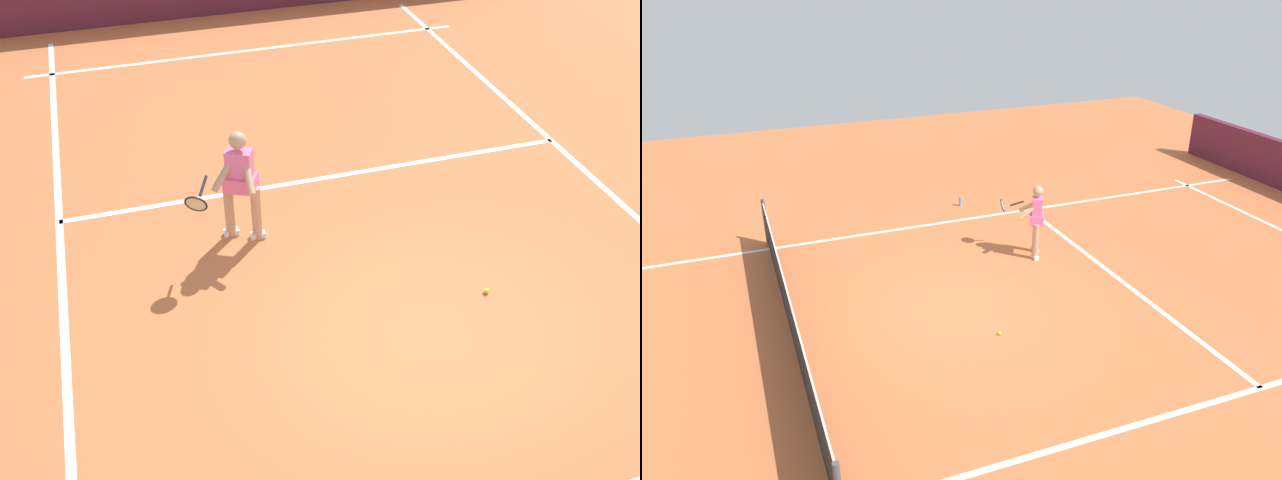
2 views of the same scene
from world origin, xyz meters
The scene contains 8 objects.
ground_plane centered at (0.00, 0.00, 0.00)m, with size 28.17×28.17×0.00m, color #C66638.
service_line_marking centered at (0.00, -3.46, 0.00)m, with size 7.55×0.10×0.01m, color white.
sideline_left_marking centered at (-3.77, 0.00, 0.00)m, with size 0.10×19.67×0.01m, color white.
sideline_right_marking centered at (3.77, 0.00, 0.00)m, with size 0.10×19.67×0.01m, color white.
court_net centered at (0.00, 2.80, 0.49)m, with size 8.23×0.08×1.04m.
tennis_player centered at (1.46, -2.39, 0.85)m, with size 1.05×0.82×1.55m.
tennis_ball_near centered at (-1.08, -0.45, 0.03)m, with size 0.07×0.07×0.07m, color #D1E533.
water_bottle centered at (4.65, -1.96, 0.12)m, with size 0.07×0.07×0.24m, color #4C9EE5.
Camera 2 is at (-9.12, 3.36, 5.84)m, focal length 35.13 mm.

